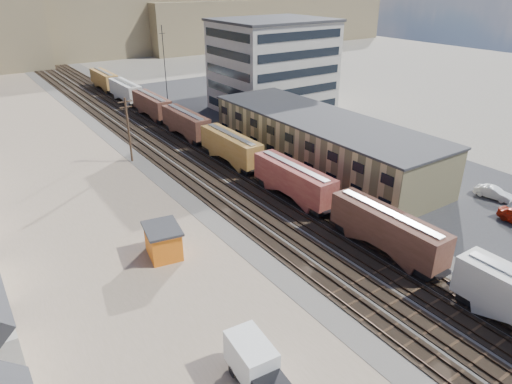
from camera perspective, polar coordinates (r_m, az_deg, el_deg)
ground at (r=46.25m, az=14.59°, el=-9.90°), size 300.00×300.00×0.00m
ballast_bed at (r=83.64m, az=-11.67°, el=6.66°), size 18.00×200.00×0.06m
dirt_yard at (r=69.43m, az=-23.46°, el=1.09°), size 24.00×180.00×0.03m
asphalt_lot at (r=82.59m, az=6.88°, el=6.76°), size 26.00×120.00×0.04m
rail_tracks at (r=83.42m, az=-12.02°, el=6.64°), size 11.40×200.00×0.24m
freight_train at (r=75.86m, az=-6.20°, el=7.31°), size 3.00×119.74×4.46m
warehouse at (r=69.94m, az=8.01°, el=6.39°), size 12.40×40.40×7.25m
office_tower at (r=99.08m, az=2.07°, el=15.54°), size 22.60×18.60×18.45m
utility_pole_north at (r=72.09m, az=-15.66°, el=7.64°), size 2.20×0.32×10.00m
radio_mast at (r=92.59m, az=-11.26°, el=14.32°), size 1.20×0.16×18.00m
hills_north at (r=194.24m, az=-27.04°, el=19.25°), size 265.00×80.00×32.00m
box_truck at (r=33.64m, az=0.05°, el=-21.10°), size 2.87×6.36×3.30m
maintenance_shed at (r=47.67m, az=-11.53°, el=-6.01°), size 4.15×4.97×3.25m
parked_car_white at (r=66.42m, az=27.55°, el=-0.11°), size 2.37×4.75×1.50m
parked_car_blue at (r=96.04m, az=2.52°, el=10.02°), size 5.60×5.62×1.51m
parked_car_far at (r=106.79m, az=0.68°, el=11.61°), size 2.50×4.73×1.53m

